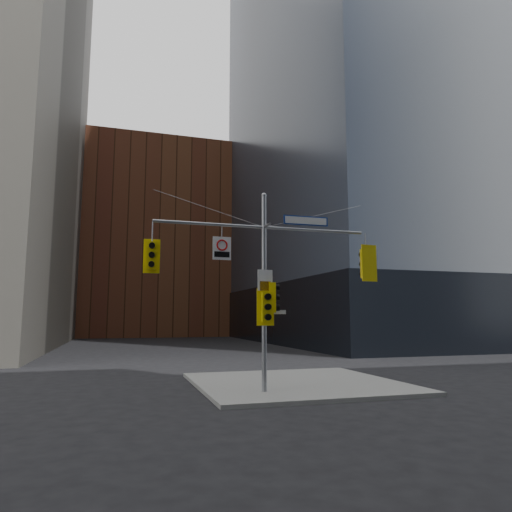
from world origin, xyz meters
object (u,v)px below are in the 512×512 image
signal_assembly (264,270)px  regulatory_sign_arm (222,248)px  traffic_light_pole_side (273,298)px  traffic_light_west_arm (152,256)px  traffic_light_east_arm (366,264)px  street_sign_blade (306,221)px  traffic_light_pole_front (267,307)px

signal_assembly → regulatory_sign_arm: size_ratio=9.68×
traffic_light_pole_side → regulatory_sign_arm: regulatory_sign_arm is taller
traffic_light_west_arm → regulatory_sign_arm: regulatory_sign_arm is taller
signal_assembly → regulatory_sign_arm: (-1.58, -0.02, 0.76)m
traffic_light_east_arm → traffic_light_pole_side: (-3.86, 0.00, -1.37)m
street_sign_blade → regulatory_sign_arm: 3.45m
signal_assembly → traffic_light_pole_side: bearing=0.5°
street_sign_blade → regulatory_sign_arm: (-3.24, -0.02, -1.17)m
traffic_light_west_arm → traffic_light_pole_front: 4.36m
signal_assembly → traffic_light_east_arm: 4.20m
traffic_light_west_arm → traffic_light_pole_front: size_ratio=0.90×
traffic_light_west_arm → traffic_light_pole_front: bearing=-0.1°
signal_assembly → street_sign_blade: (1.67, 0.00, 1.93)m
signal_assembly → traffic_light_west_arm: bearing=179.8°
traffic_light_pole_side → regulatory_sign_arm: bearing=95.7°
traffic_light_east_arm → street_sign_blade: street_sign_blade is taller
signal_assembly → street_sign_blade: signal_assembly is taller
traffic_light_east_arm → street_sign_blade: size_ratio=0.80×
traffic_light_west_arm → street_sign_blade: bearing=3.8°
traffic_light_pole_front → street_sign_blade: 3.67m
signal_assembly → traffic_light_pole_front: size_ratio=6.10×
signal_assembly → traffic_light_west_arm: (-4.00, 0.01, 0.38)m
signal_assembly → street_sign_blade: 2.55m
traffic_light_pole_side → regulatory_sign_arm: (-1.90, -0.02, 1.75)m
traffic_light_pole_front → regulatory_sign_arm: bearing=175.1°
street_sign_blade → traffic_light_pole_side: bearing=-179.2°
traffic_light_east_arm → traffic_light_pole_side: traffic_light_east_arm is taller
signal_assembly → traffic_light_east_arm: bearing=0.0°
traffic_light_west_arm → street_sign_blade: size_ratio=0.66×
traffic_light_pole_front → regulatory_sign_arm: (-1.58, 0.25, 2.09)m
traffic_light_east_arm → regulatory_sign_arm: bearing=-5.7°
regulatory_sign_arm → signal_assembly: bearing=-0.5°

